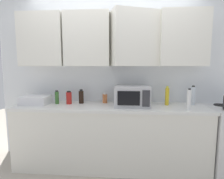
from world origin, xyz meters
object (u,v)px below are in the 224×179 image
(bottle_yellow_mustard, at_px, (167,96))
(bottle_clear_tall, at_px, (193,96))
(dish_rack, at_px, (36,100))
(bottle_white_jar, at_px, (189,100))
(bottle_spice_jar, at_px, (105,98))
(bottle_red_sauce, at_px, (69,98))
(bottle_soy_dark, at_px, (81,97))
(microwave, at_px, (132,96))
(bottle_green_oil, at_px, (57,97))

(bottle_yellow_mustard, distance_m, bottle_clear_tall, 0.38)
(dish_rack, bearing_deg, bottle_clear_tall, 3.44)
(bottle_white_jar, bearing_deg, bottle_spice_jar, 162.05)
(dish_rack, relative_size, bottle_yellow_mustard, 1.40)
(bottle_white_jar, relative_size, bottle_clear_tall, 0.99)
(bottle_red_sauce, distance_m, bottle_yellow_mustard, 1.41)
(bottle_spice_jar, bearing_deg, bottle_soy_dark, -170.19)
(bottle_soy_dark, bearing_deg, bottle_clear_tall, 0.72)
(bottle_spice_jar, bearing_deg, bottle_clear_tall, -1.79)
(bottle_spice_jar, bearing_deg, bottle_yellow_mustard, -5.58)
(microwave, distance_m, bottle_white_jar, 0.73)
(bottle_white_jar, relative_size, bottle_yellow_mustard, 1.01)
(bottle_green_oil, bearing_deg, bottle_spice_jar, 10.68)
(bottle_soy_dark, bearing_deg, dish_rack, -169.87)
(dish_rack, xyz_separation_m, bottle_clear_tall, (2.26, 0.14, 0.07))
(bottle_white_jar, relative_size, bottle_green_oil, 1.36)
(dish_rack, height_order, bottle_soy_dark, bottle_soy_dark)
(microwave, bearing_deg, bottle_green_oil, 176.75)
(bottle_spice_jar, distance_m, bottle_yellow_mustard, 0.90)
(microwave, xyz_separation_m, bottle_green_oil, (-1.09, 0.06, -0.04))
(bottle_yellow_mustard, bearing_deg, dish_rack, -177.34)
(dish_rack, height_order, bottle_green_oil, bottle_green_oil)
(bottle_red_sauce, xyz_separation_m, bottle_spice_jar, (0.51, 0.12, -0.02))
(bottle_green_oil, xyz_separation_m, bottle_yellow_mustard, (1.59, 0.04, 0.03))
(bottle_clear_tall, bearing_deg, microwave, -170.04)
(bottle_clear_tall, distance_m, bottle_soy_dark, 1.62)
(bottle_white_jar, distance_m, bottle_spice_jar, 1.17)
(bottle_spice_jar, xyz_separation_m, bottle_soy_dark, (-0.35, -0.06, 0.03))
(bottle_green_oil, bearing_deg, microwave, -3.25)
(bottle_white_jar, height_order, bottle_spice_jar, bottle_white_jar)
(bottle_spice_jar, bearing_deg, bottle_green_oil, -169.32)
(bottle_soy_dark, bearing_deg, bottle_white_jar, -11.61)
(bottle_white_jar, xyz_separation_m, bottle_red_sauce, (-1.62, 0.24, -0.04))
(microwave, height_order, bottle_yellow_mustard, microwave)
(bottle_green_oil, height_order, bottle_soy_dark, bottle_soy_dark)
(microwave, xyz_separation_m, bottle_clear_tall, (0.87, 0.15, -0.01))
(microwave, height_order, dish_rack, microwave)
(microwave, bearing_deg, bottle_soy_dark, 169.97)
(bottle_white_jar, relative_size, bottle_spice_jar, 1.80)
(bottle_green_oil, relative_size, bottle_soy_dark, 0.96)
(bottle_spice_jar, xyz_separation_m, bottle_yellow_mustard, (0.90, -0.09, 0.06))
(bottle_red_sauce, xyz_separation_m, bottle_clear_tall, (1.78, 0.08, 0.04))
(bottle_white_jar, xyz_separation_m, bottle_clear_tall, (0.16, 0.32, 0.00))
(bottle_white_jar, distance_m, bottle_soy_dark, 1.49)
(dish_rack, height_order, bottle_white_jar, bottle_white_jar)
(bottle_spice_jar, height_order, bottle_soy_dark, bottle_soy_dark)
(bottle_clear_tall, xyz_separation_m, bottle_soy_dark, (-1.62, -0.02, -0.04))
(bottle_white_jar, bearing_deg, dish_rack, 175.01)
(bottle_green_oil, relative_size, bottle_clear_tall, 0.73)
(dish_rack, height_order, bottle_yellow_mustard, bottle_yellow_mustard)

